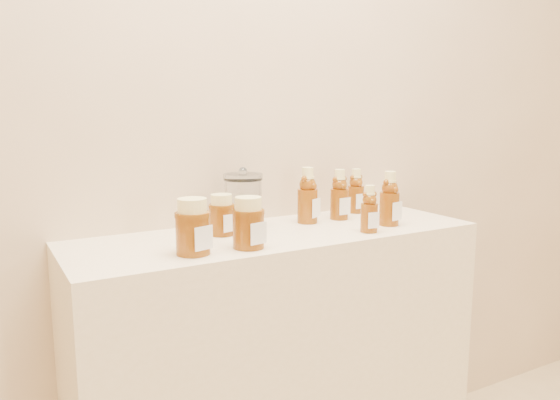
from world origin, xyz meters
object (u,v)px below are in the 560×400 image
display_table (278,377)px  bear_bottle_back_left (308,192)px  bear_bottle_front_left (369,206)px  glass_canister (243,199)px  honey_jar_left (193,226)px

display_table → bear_bottle_back_left: size_ratio=6.09×
display_table → bear_bottle_back_left: bearing=25.9°
display_table → bear_bottle_front_left: (0.23, -0.13, 0.53)m
display_table → bear_bottle_back_left: (0.14, 0.07, 0.55)m
display_table → bear_bottle_front_left: bearing=-29.0°
glass_canister → display_table: bearing=-58.9°
display_table → glass_canister: 0.55m
honey_jar_left → glass_canister: bearing=25.2°
glass_canister → bear_bottle_back_left: bearing=-8.7°
bear_bottle_back_left → bear_bottle_front_left: size_ratio=1.27×
honey_jar_left → glass_canister: glass_canister is taller
display_table → glass_canister: bearing=121.1°
honey_jar_left → glass_canister: (0.24, 0.21, 0.02)m
display_table → bear_bottle_front_left: size_ratio=7.75×
bear_bottle_front_left → glass_canister: size_ratio=0.87×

